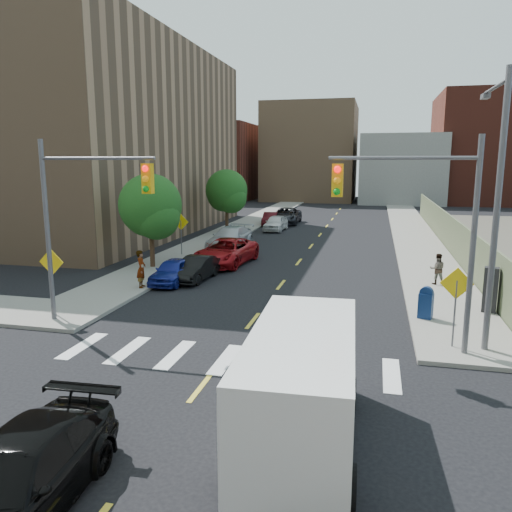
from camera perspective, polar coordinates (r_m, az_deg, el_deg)
The scene contains 30 objects.
ground at distance 12.85m, azimuth -9.41°, elevation -18.23°, with size 160.00×160.00×0.00m, color black.
sidewalk_nw at distance 53.59m, azimuth 0.18°, elevation 4.24°, with size 3.50×73.00×0.15m, color gray.
sidewalk_ne at distance 52.27m, azimuth 16.98°, elevation 3.60°, with size 3.50×73.00×0.15m, color gray.
fence_north at distance 38.96m, azimuth 20.90°, elevation 2.78°, with size 0.12×44.00×2.50m, color #5F6446.
building_nw at distance 48.28m, azimuth -20.31°, elevation 12.28°, with size 22.00×30.00×16.00m, color #8C6B4C.
bg_bldg_west at distance 84.57m, azimuth -4.85°, elevation 10.63°, with size 14.00×18.00×12.00m, color #592319.
bg_bldg_midwest at distance 82.98m, azimuth 6.35°, elevation 11.64°, with size 14.00×16.00×15.00m, color #8C6B4C.
bg_bldg_center at distance 80.39m, azimuth 16.21°, elevation 9.53°, with size 12.00×16.00×10.00m, color gray.
bg_bldg_east at distance 84.16m, azimuth 26.00°, elevation 10.96°, with size 18.00×18.00×16.00m, color #592319.
signal_nw at distance 19.47m, azimuth -19.31°, elevation 5.25°, with size 4.59×0.30×7.00m.
signal_ne at distance 16.45m, azimuth 18.57°, elevation 4.38°, with size 4.59×0.30×7.00m.
streetlight_ne at distance 17.62m, azimuth 25.69°, elevation 6.53°, with size 0.25×3.70×9.00m.
warn_sign_nw at distance 21.26m, azimuth -22.29°, elevation -1.44°, with size 1.06×0.06×2.83m.
warn_sign_ne at distance 17.53m, azimuth 21.90°, elevation -3.90°, with size 1.06×0.06×2.83m.
warn_sign_midwest at distance 32.99m, azimuth -8.57°, elevation 3.35°, with size 1.06×0.06×2.83m.
tree_west_near at distance 29.31m, azimuth -11.92°, elevation 5.23°, with size 3.66×3.64×5.52m.
tree_west_far at distance 43.29m, azimuth -3.37°, elevation 7.17°, with size 3.66×3.64×5.52m.
parked_car_blue at distance 26.04m, azimuth -9.49°, elevation -1.71°, with size 1.49×3.71×1.26m, color navy.
parked_car_black at distance 26.51m, azimuth -6.88°, elevation -1.43°, with size 1.32×3.79×1.25m, color black.
parked_car_red at distance 30.34m, azimuth -3.44°, elevation 0.48°, with size 2.59×5.62×1.56m, color #A11014.
parked_car_silver at distance 35.69m, azimuth -2.97°, elevation 2.05°, with size 2.20×5.42×1.57m, color #B8BCC1.
parked_car_white at distance 45.14m, azimuth 2.26°, elevation 3.79°, with size 1.65×4.10×1.40m, color silver.
parked_car_maroon at distance 49.01m, azimuth 1.65°, elevation 4.26°, with size 1.32×3.79×1.25m, color #430D12.
parked_car_grey at distance 50.26m, azimuth 3.44°, elevation 4.60°, with size 2.63×5.70×1.58m, color #222227.
black_sedan at distance 10.46m, azimuth -25.74°, elevation -22.00°, with size 2.03×4.98×1.45m, color black.
cargo_van at distance 11.44m, azimuth 5.31°, elevation -14.18°, with size 2.61×5.84×2.63m.
mailbox at distance 20.62m, azimuth 18.84°, elevation -5.10°, with size 0.62×0.54×1.27m.
payphone at distance 22.39m, azimuth 25.20°, elevation -3.50°, with size 0.55×0.45×1.85m, color black.
pedestrian_west at distance 24.79m, azimuth -12.98°, elevation -1.45°, with size 0.67×0.44×1.83m, color gray.
pedestrian_east at distance 26.38m, azimuth 20.02°, elevation -1.41°, with size 0.75×0.59×1.55m, color gray.
Camera 1 is at (4.53, -10.30, 6.21)m, focal length 35.00 mm.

